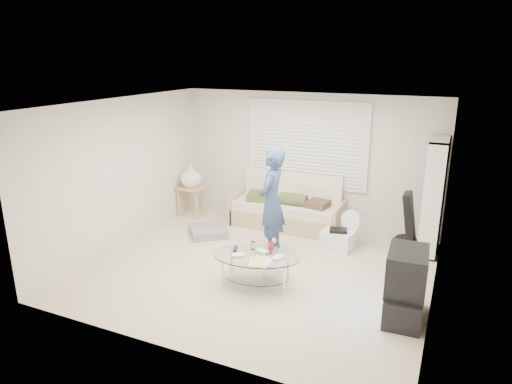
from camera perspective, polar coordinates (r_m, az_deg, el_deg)
The scene contains 13 objects.
ground at distance 7.13m, azimuth 0.34°, elevation -9.48°, with size 5.00×5.00×0.00m, color #C6B49A.
room_shell at distance 7.01m, azimuth 1.95°, elevation 4.18°, with size 5.02×4.52×2.51m.
window_blinds at distance 8.61m, azimuth 6.34°, elevation 5.93°, with size 2.32×0.08×1.62m.
futon_sofa at distance 8.69m, azimuth 3.97°, elevation -2.20°, with size 2.09×0.84×1.02m.
grey_floor_pillow at distance 8.39m, azimuth -5.99°, elevation -4.90°, with size 0.63×0.63×0.14m, color slate.
side_table at distance 9.22m, azimuth -8.13°, elevation 1.74°, with size 0.54×0.43×1.06m.
bookshelf at distance 7.91m, azimuth 21.31°, elevation -0.57°, with size 0.30×0.80×1.90m.
guitar_case at distance 7.87m, azimuth 18.55°, elevation -4.24°, with size 0.37×0.38×1.02m.
floor_fan at distance 7.97m, azimuth 11.75°, elevation -4.01°, with size 0.40×0.27×0.64m.
storage_bin at distance 7.86m, azimuth 10.17°, elevation -5.90°, with size 0.57×0.44×0.36m.
tv_unit at distance 6.01m, azimuth 18.14°, elevation -11.04°, with size 0.50×0.85×0.90m.
coffee_table at distance 6.50m, azimuth 0.09°, elevation -8.62°, with size 1.38×1.04×0.58m.
standing_person at distance 7.40m, azimuth 1.96°, elevation -1.19°, with size 0.64×0.42×1.75m, color navy.
Camera 1 is at (2.59, -5.85, 3.16)m, focal length 32.00 mm.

